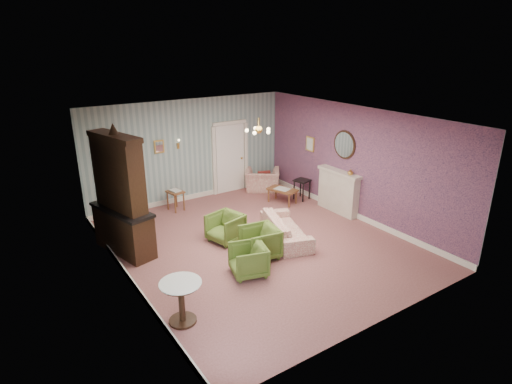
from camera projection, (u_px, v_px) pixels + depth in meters
floor at (258, 243)px, 9.74m from camera, size 7.00×7.00×0.00m
ceiling at (259, 118)px, 8.75m from camera, size 7.00×7.00×0.00m
wall_back at (190, 151)px, 11.98m from camera, size 6.00×0.00×6.00m
wall_front at (386, 245)px, 6.51m from camera, size 6.00×0.00×6.00m
wall_left at (122, 213)px, 7.68m from camera, size 0.00×7.00×7.00m
wall_right at (356, 163)px, 10.81m from camera, size 0.00×7.00×7.00m
wall_right_floral at (355, 163)px, 10.80m from camera, size 0.00×7.00×7.00m
door at (230, 157)px, 12.75m from camera, size 1.12×0.12×2.16m
olive_chair_a at (248, 259)px, 8.35m from camera, size 0.79×0.82×0.70m
olive_chair_b at (260, 241)px, 9.02m from camera, size 0.79×0.83×0.76m
olive_chair_c at (225, 226)px, 9.75m from camera, size 0.82×0.85×0.73m
sofa_chintz at (286, 224)px, 9.85m from camera, size 1.12×1.95×0.73m
wingback_chair at (262, 176)px, 13.01m from camera, size 1.22×1.14×0.90m
dresser at (119, 192)px, 8.92m from camera, size 0.99×1.77×2.79m
fireplace at (338, 191)px, 11.34m from camera, size 0.30×1.40×1.16m
mantel_vase at (350, 172)px, 10.80m from camera, size 0.15×0.15×0.15m
oval_mirror at (344, 145)px, 10.96m from camera, size 0.04×0.76×0.84m
framed_print at (310, 144)px, 12.11m from camera, size 0.04×0.34×0.42m
coffee_table at (282, 196)px, 12.08m from camera, size 0.71×0.93×0.42m
side_table_black at (302, 190)px, 12.32m from camera, size 0.49×0.49×0.60m
pedestal_table at (182, 302)px, 6.92m from camera, size 0.83×0.83×0.76m
nesting_table at (176, 200)px, 11.54m from camera, size 0.44×0.52×0.60m
gilt_mirror_back at (159, 147)px, 11.39m from camera, size 0.28×0.06×0.36m
sconce_left at (140, 150)px, 11.09m from camera, size 0.16×0.12×0.30m
sconce_right at (178, 144)px, 11.66m from camera, size 0.16×0.12×0.30m
chandelier at (259, 131)px, 8.84m from camera, size 0.56×0.56×0.36m
burgundy_cushion at (264, 177)px, 12.85m from camera, size 0.41×0.28×0.39m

